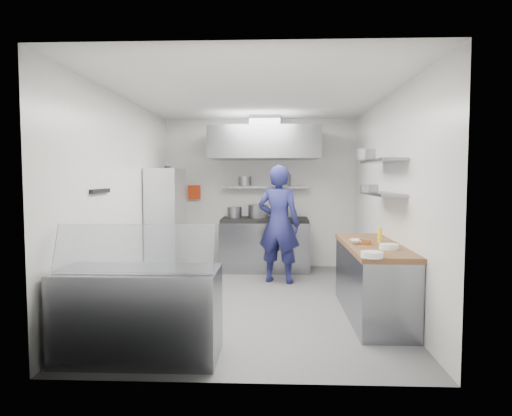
{
  "coord_description": "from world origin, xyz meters",
  "views": [
    {
      "loc": [
        0.27,
        -6.18,
        1.72
      ],
      "look_at": [
        0.0,
        0.6,
        1.25
      ],
      "focal_mm": 32.0,
      "sensor_mm": 36.0,
      "label": 1
    }
  ],
  "objects_px": {
    "chef": "(279,224)",
    "gas_range": "(265,246)",
    "wire_rack": "(166,224)",
    "display_case": "(139,314)"
  },
  "relations": [
    {
      "from": "gas_range",
      "to": "display_case",
      "type": "xyz_separation_m",
      "value": [
        -1.1,
        -4.1,
        -0.03
      ]
    },
    {
      "from": "wire_rack",
      "to": "display_case",
      "type": "height_order",
      "value": "wire_rack"
    },
    {
      "from": "chef",
      "to": "wire_rack",
      "type": "xyz_separation_m",
      "value": [
        -1.88,
        0.15,
        -0.03
      ]
    },
    {
      "from": "chef",
      "to": "gas_range",
      "type": "bearing_deg",
      "value": -58.35
    },
    {
      "from": "gas_range",
      "to": "chef",
      "type": "bearing_deg",
      "value": -75.33
    },
    {
      "from": "gas_range",
      "to": "display_case",
      "type": "height_order",
      "value": "gas_range"
    },
    {
      "from": "chef",
      "to": "display_case",
      "type": "xyz_separation_m",
      "value": [
        -1.35,
        -3.16,
        -0.53
      ]
    },
    {
      "from": "gas_range",
      "to": "wire_rack",
      "type": "bearing_deg",
      "value": -154.16
    },
    {
      "from": "chef",
      "to": "display_case",
      "type": "distance_m",
      "value": 3.47
    },
    {
      "from": "gas_range",
      "to": "chef",
      "type": "relative_size",
      "value": 0.84
    }
  ]
}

